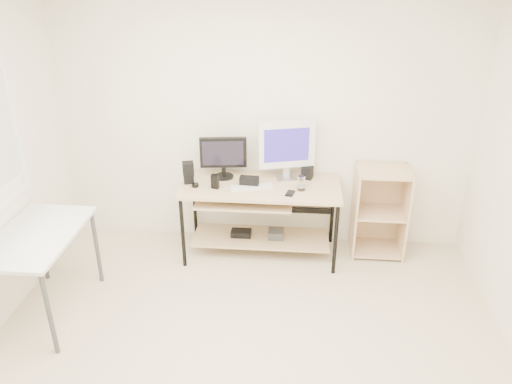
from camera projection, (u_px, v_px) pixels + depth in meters
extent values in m
cube|color=beige|center=(242.00, 379.00, 3.54)|extent=(4.00, 4.00, 0.01)
cube|color=white|center=(264.00, 118.00, 4.77)|extent=(4.00, 0.01, 2.60)
cube|color=#D1B285|center=(261.00, 187.00, 4.70)|extent=(1.50, 0.65, 0.03)
cube|color=#D1B285|center=(245.00, 199.00, 4.72)|extent=(0.90, 0.49, 0.02)
cube|color=#D1B285|center=(261.00, 237.00, 5.00)|extent=(1.35, 0.46, 0.02)
cube|color=black|center=(239.00, 198.00, 4.72)|extent=(0.33, 0.22, 0.01)
cylinder|color=black|center=(265.00, 201.00, 4.65)|extent=(0.14, 0.01, 0.01)
cube|color=#3E3E40|center=(276.00, 234.00, 4.97)|extent=(0.15, 0.15, 0.08)
cube|color=black|center=(241.00, 233.00, 5.00)|extent=(0.20, 0.12, 0.06)
cylinder|color=black|center=(183.00, 233.00, 4.67)|extent=(0.04, 0.04, 0.72)
cylinder|color=black|center=(195.00, 205.00, 5.18)|extent=(0.04, 0.04, 0.72)
cylinder|color=black|center=(336.00, 240.00, 4.55)|extent=(0.04, 0.04, 0.72)
cylinder|color=black|center=(332.00, 211.00, 5.07)|extent=(0.04, 0.04, 0.72)
cube|color=silver|center=(36.00, 236.00, 3.89)|extent=(0.60, 1.00, 0.03)
cylinder|color=#3E3E40|center=(41.00, 244.00, 4.48)|extent=(0.04, 0.04, 0.72)
cylinder|color=#3E3E40|center=(49.00, 314.00, 3.62)|extent=(0.04, 0.04, 0.72)
cylinder|color=#3E3E40|center=(97.00, 247.00, 4.44)|extent=(0.04, 0.04, 0.72)
cube|color=#DEB98A|center=(354.00, 211.00, 4.87)|extent=(0.02, 0.40, 0.90)
cube|color=#DEB98A|center=(404.00, 213.00, 4.83)|extent=(0.02, 0.40, 0.90)
cube|color=#DEB98A|center=(377.00, 203.00, 5.02)|extent=(0.50, 0.02, 0.90)
cube|color=#DEB98A|center=(375.00, 248.00, 5.03)|extent=(0.46, 0.38, 0.02)
cube|color=#DEB98A|center=(379.00, 212.00, 4.85)|extent=(0.46, 0.38, 0.02)
cube|color=#DEB98A|center=(384.00, 172.00, 4.66)|extent=(0.46, 0.38, 0.02)
cylinder|color=black|center=(224.00, 176.00, 4.86)|extent=(0.19, 0.19, 0.02)
cylinder|color=black|center=(224.00, 171.00, 4.84)|extent=(0.04, 0.04, 0.09)
cube|color=black|center=(223.00, 152.00, 4.75)|extent=(0.45, 0.10, 0.30)
cube|color=black|center=(223.00, 153.00, 4.73)|extent=(0.38, 0.05, 0.24)
cube|color=silver|center=(286.00, 178.00, 4.84)|extent=(0.20, 0.17, 0.02)
cylinder|color=silver|center=(286.00, 172.00, 4.81)|extent=(0.05, 0.05, 0.11)
cube|color=silver|center=(287.00, 144.00, 4.69)|extent=(0.54, 0.20, 0.46)
cube|color=#2E2191|center=(287.00, 145.00, 4.66)|extent=(0.45, 0.13, 0.37)
cube|color=silver|center=(252.00, 187.00, 4.65)|extent=(0.41, 0.21, 0.01)
ellipsoid|color=#BBBBC0|center=(301.00, 186.00, 4.64)|extent=(0.10, 0.13, 0.04)
cube|color=black|center=(249.00, 181.00, 4.67)|extent=(0.18, 0.09, 0.09)
cube|color=black|center=(189.00, 179.00, 4.74)|extent=(0.12, 0.12, 0.08)
cube|color=black|center=(188.00, 169.00, 4.69)|extent=(0.13, 0.13, 0.12)
cube|color=black|center=(307.00, 172.00, 4.82)|extent=(0.12, 0.12, 0.12)
cube|color=black|center=(215.00, 181.00, 4.61)|extent=(0.08, 0.06, 0.14)
cylinder|color=black|center=(195.00, 185.00, 4.67)|extent=(0.09, 0.09, 0.03)
cube|color=black|center=(290.00, 193.00, 4.53)|extent=(0.10, 0.14, 0.01)
cylinder|color=olive|center=(301.00, 190.00, 4.60)|extent=(0.09, 0.09, 0.01)
cylinder|color=white|center=(301.00, 183.00, 4.57)|extent=(0.07, 0.07, 0.13)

